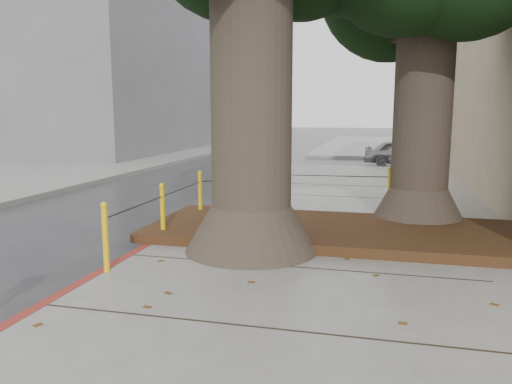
% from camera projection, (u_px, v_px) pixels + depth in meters
% --- Properties ---
extents(ground, '(140.00, 140.00, 0.00)m').
position_uv_depth(ground, '(214.00, 336.00, 5.05)').
color(ground, '#28282B').
rests_on(ground, ground).
extents(sidewalk_far, '(16.00, 20.00, 0.15)m').
position_uv_depth(sidewalk_far, '(450.00, 146.00, 32.37)').
color(sidewalk_far, slate).
rests_on(sidewalk_far, ground).
extents(curb_red, '(0.14, 26.00, 0.16)m').
position_uv_depth(curb_red, '(145.00, 251.00, 7.91)').
color(curb_red, maroon).
rests_on(curb_red, ground).
extents(planter_bed, '(6.40, 2.60, 0.16)m').
position_uv_depth(planter_bed, '(337.00, 231.00, 8.54)').
color(planter_bed, black).
rests_on(planter_bed, sidewalk_main).
extents(building_far_grey, '(12.00, 16.00, 12.00)m').
position_uv_depth(building_far_grey, '(88.00, 46.00, 28.74)').
color(building_far_grey, slate).
rests_on(building_far_grey, ground).
extents(building_far_white, '(12.00, 18.00, 15.00)m').
position_uv_depth(building_far_white, '(196.00, 60.00, 51.02)').
color(building_far_white, silver).
rests_on(building_far_white, ground).
extents(bollard_ring, '(3.79, 5.39, 0.95)m').
position_uv_depth(bollard_ring, '(244.00, 198.00, 9.34)').
color(bollard_ring, yellow).
rests_on(bollard_ring, sidewalk_main).
extents(car_silver, '(3.27, 1.37, 1.11)m').
position_uv_depth(car_silver, '(403.00, 153.00, 21.03)').
color(car_silver, '#97979B').
rests_on(car_silver, ground).
extents(car_dark, '(1.74, 3.93, 1.12)m').
position_uv_depth(car_dark, '(85.00, 146.00, 25.10)').
color(car_dark, black).
rests_on(car_dark, ground).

